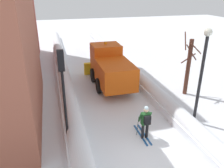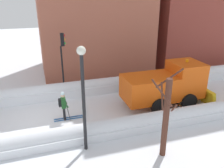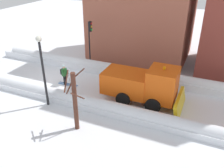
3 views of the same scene
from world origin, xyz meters
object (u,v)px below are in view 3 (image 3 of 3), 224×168
at_px(traffic_light_pole, 90,37).
at_px(plow_truck, 143,84).
at_px(bare_tree_near, 75,100).
at_px(skier, 64,74).
at_px(street_lamp, 42,63).

bearing_deg(traffic_light_pole, plow_truck, 59.13).
xyz_separation_m(traffic_light_pole, bare_tree_near, (8.54, 3.50, -1.16)).
bearing_deg(plow_truck, bare_tree_near, -31.11).
relative_size(skier, bare_tree_near, 0.42).
bearing_deg(skier, bare_tree_near, 40.30).
xyz_separation_m(street_lamp, bare_tree_near, (1.55, 3.42, -1.22)).
distance_m(traffic_light_pole, bare_tree_near, 9.30).
bearing_deg(traffic_light_pole, street_lamp, 0.67).
distance_m(skier, traffic_light_pole, 4.39).
height_order(plow_truck, traffic_light_pole, traffic_light_pole).
bearing_deg(traffic_light_pole, skier, -8.64).
bearing_deg(plow_truck, skier, -90.54).
bearing_deg(street_lamp, plow_truck, 116.92).
relative_size(plow_truck, street_lamp, 1.15).
bearing_deg(skier, plow_truck, 89.46).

